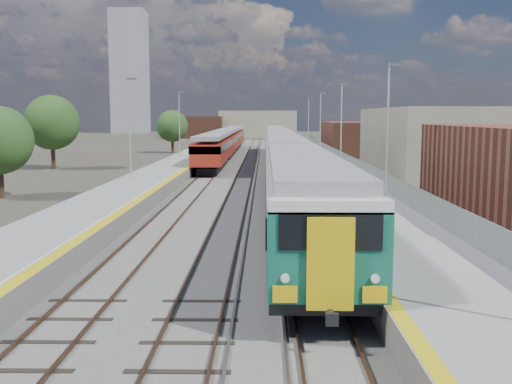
{
  "coord_description": "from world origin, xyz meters",
  "views": [
    {
      "loc": [
        -0.06,
        -10.81,
        5.7
      ],
      "look_at": [
        -0.48,
        16.65,
        2.2
      ],
      "focal_mm": 42.0,
      "sensor_mm": 36.0,
      "label": 1
    }
  ],
  "objects": [
    {
      "name": "green_train",
      "position": [
        1.5,
        46.17,
        2.4
      ],
      "size": [
        3.09,
        86.04,
        3.41
      ],
      "color": "black",
      "rests_on": "ground"
    },
    {
      "name": "platform_right",
      "position": [
        5.28,
        52.49,
        0.54
      ],
      "size": [
        4.7,
        155.0,
        8.52
      ],
      "color": "slate",
      "rests_on": "ground"
    },
    {
      "name": "tree_b",
      "position": [
        -22.84,
        53.04,
        4.99
      ],
      "size": [
        5.84,
        5.84,
        7.92
      ],
      "color": "#382619",
      "rests_on": "ground"
    },
    {
      "name": "ballast_bed",
      "position": [
        -2.25,
        52.5,
        0.03
      ],
      "size": [
        10.5,
        155.0,
        0.06
      ],
      "primitive_type": "cube",
      "color": "#565451",
      "rests_on": "ground"
    },
    {
      "name": "platform_left",
      "position": [
        -9.05,
        52.49,
        0.52
      ],
      "size": [
        4.3,
        155.0,
        8.52
      ],
      "color": "slate",
      "rests_on": "ground"
    },
    {
      "name": "tree_d",
      "position": [
        21.3,
        63.6,
        3.83
      ],
      "size": [
        4.49,
        4.49,
        6.08
      ],
      "color": "#382619",
      "rests_on": "ground"
    },
    {
      "name": "buildings",
      "position": [
        -18.12,
        138.6,
        10.7
      ],
      "size": [
        72.0,
        185.5,
        40.0
      ],
      "color": "brown",
      "rests_on": "ground"
    },
    {
      "name": "tracks",
      "position": [
        -1.65,
        54.18,
        0.11
      ],
      "size": [
        8.96,
        160.0,
        0.17
      ],
      "color": "#4C3323",
      "rests_on": "ground"
    },
    {
      "name": "ground",
      "position": [
        0.0,
        50.0,
        0.0
      ],
      "size": [
        320.0,
        320.0,
        0.0
      ],
      "primitive_type": "plane",
      "color": "#47443A",
      "rests_on": "ground"
    },
    {
      "name": "red_train",
      "position": [
        -5.5,
        72.56,
        2.18
      ],
      "size": [
        2.92,
        59.27,
        3.69
      ],
      "color": "black",
      "rests_on": "ground"
    },
    {
      "name": "tree_c",
      "position": [
        -14.32,
        81.1,
        4.13
      ],
      "size": [
        4.84,
        4.84,
        6.57
      ],
      "color": "#382619",
      "rests_on": "ground"
    }
  ]
}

